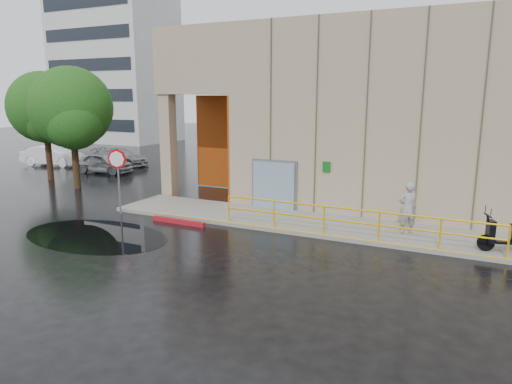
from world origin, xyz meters
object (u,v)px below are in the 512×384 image
person (408,208)px  car_b (53,156)px  car_a (103,163)px  car_c (120,157)px  red_curb (178,221)px  stop_sign (118,167)px  tree_near (72,111)px  scooter (511,227)px  tree_far (45,110)px

person → car_b: 26.16m
car_a → car_c: (-1.17, 2.92, -0.05)m
car_a → red_curb: bearing=-130.6°
car_c → stop_sign: bearing=-141.4°
red_curb → car_c: 16.67m
car_c → tree_near: tree_near is taller
car_a → tree_near: size_ratio=0.60×
red_curb → car_a: (-11.42, 8.00, 0.57)m
scooter → red_curb: scooter is taller
stop_sign → red_curb: stop_sign is taller
person → car_a: 20.65m
red_curb → tree_near: (-8.94, 3.44, 4.06)m
car_b → tree_near: size_ratio=0.68×
car_b → red_curb: bearing=-129.9°
stop_sign → red_curb: 3.64m
scooter → car_b: scooter is taller
car_a → car_b: 5.56m
red_curb → car_a: 13.95m
car_a → car_b: bearing=76.0°
red_curb → tree_near: tree_near is taller
stop_sign → car_a: size_ratio=0.72×
red_curb → car_b: size_ratio=0.54×
scooter → tree_near: 20.77m
stop_sign → car_b: size_ratio=0.63×
red_curb → tree_far: 13.91m
car_b → car_c: bearing=-76.5°
car_a → tree_near: bearing=-157.0°
car_a → tree_far: bearing=157.0°
stop_sign → car_c: size_ratio=0.66×
scooter → car_a: size_ratio=0.48×
person → tree_near: tree_near is taller
person → red_curb: (-8.32, -1.98, -0.99)m
car_a → stop_sign: bearing=-138.8°
red_curb → tree_far: bearing=159.1°
scooter → tree_near: bearing=155.7°
car_b → car_c: 4.82m
stop_sign → car_a: bearing=143.7°
person → car_c: person is taller
stop_sign → person: bearing=15.9°
car_a → car_b: size_ratio=0.88×
person → tree_near: size_ratio=0.29×
tree_near → car_b: bearing=146.1°
red_curb → car_b: car_b is taller
car_b → car_c: (4.33, 2.11, -0.11)m
car_a → car_c: car_a is taller
car_a → tree_near: 6.25m
tree_near → person: bearing=-4.9°
scooter → tree_far: 24.36m
scooter → car_c: size_ratio=0.44×
scooter → stop_sign: 14.65m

